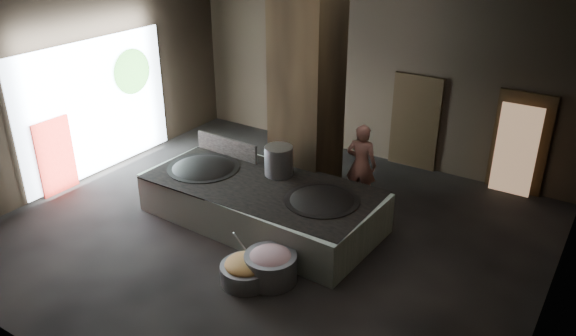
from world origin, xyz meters
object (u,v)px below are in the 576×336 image
Objects in this scene: cook at (361,165)px; wok_right at (322,204)px; wok_left at (204,171)px; hearth_platform at (262,202)px; stock_pot at (279,161)px; veg_basin at (246,273)px; meat_basin at (271,267)px.

wok_right is at bearing 82.01° from cook.
cook is at bearing 33.12° from wok_left.
hearth_platform is 7.67× the size of stock_pot.
veg_basin is at bearing -101.77° from wok_right.
stock_pot is at bearing 120.38° from meat_basin.
stock_pot reaches higher than meat_basin.
wok_left is 3.16m from meat_basin.
hearth_platform is 2.26m from cook.
hearth_platform is 1.49m from wok_left.
stock_pot is (0.05, 0.55, 0.72)m from hearth_platform.
cook is 2.02× the size of veg_basin.
wok_right is at bearing 87.62° from meat_basin.
wok_right is 1.57× the size of veg_basin.
wok_left is 0.83× the size of cook.
wok_left is 1.66× the size of meat_basin.
wok_right is 1.72m from cook.
wok_right is at bearing 4.51° from hearth_platform.
stock_pot is at bearing 111.02° from veg_basin.
stock_pot is at bearing 21.80° from wok_left.
wok_left reaches higher than wok_right.
hearth_platform is at bearing -177.88° from wok_right.
cook is at bearing 89.28° from meat_basin.
veg_basin is (0.91, -2.37, -0.97)m from stock_pot.
veg_basin is (-0.39, -1.87, -0.59)m from wok_right.
cook is (2.77, 1.81, 0.14)m from wok_left.
veg_basin is at bearing -140.56° from meat_basin.
hearth_platform is at bearing 1.97° from wok_left.
veg_basin is (0.96, -1.82, -0.25)m from hearth_platform.
hearth_platform is at bearing 44.20° from cook.
cook is at bearing 90.84° from wok_right.
wok_right is 1.44m from stock_pot.
meat_basin is (-0.04, -3.31, -0.65)m from cook.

